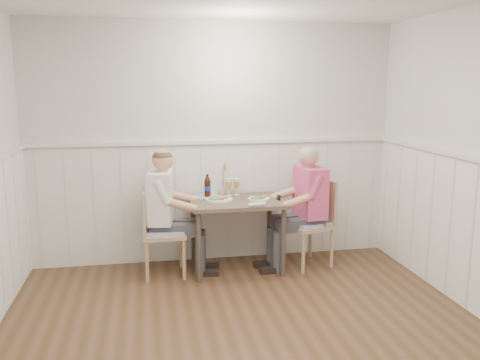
{
  "coord_description": "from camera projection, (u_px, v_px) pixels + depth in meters",
  "views": [
    {
      "loc": [
        -0.74,
        -3.23,
        1.94
      ],
      "look_at": [
        0.17,
        1.64,
        1.0
      ],
      "focal_mm": 38.0,
      "sensor_mm": 36.0,
      "label": 1
    }
  ],
  "objects": [
    {
      "name": "ground_plane",
      "position": [
        258.0,
        360.0,
        3.62
      ],
      "size": [
        4.5,
        4.5,
        0.0
      ],
      "primitive_type": "plane",
      "color": "#4B311C"
    },
    {
      "name": "room_shell",
      "position": [
        260.0,
        149.0,
        3.33
      ],
      "size": [
        4.04,
        4.54,
        2.6
      ],
      "color": "silver",
      "rests_on": "ground"
    },
    {
      "name": "wainscot",
      "position": [
        240.0,
        239.0,
        4.15
      ],
      "size": [
        4.0,
        4.49,
        1.34
      ],
      "color": "silver",
      "rests_on": "ground"
    },
    {
      "name": "dining_table",
      "position": [
        236.0,
        209.0,
        5.3
      ],
      "size": [
        0.96,
        0.7,
        0.75
      ],
      "color": "#4F3F34",
      "rests_on": "ground"
    },
    {
      "name": "chair_right",
      "position": [
        312.0,
        219.0,
        5.46
      ],
      "size": [
        0.56,
        0.56,
        0.93
      ],
      "color": "#9F7D57",
      "rests_on": "ground"
    },
    {
      "name": "chair_left",
      "position": [
        158.0,
        229.0,
        5.15
      ],
      "size": [
        0.43,
        0.43,
        0.91
      ],
      "color": "#9F7D57",
      "rests_on": "ground"
    },
    {
      "name": "man_in_pink",
      "position": [
        306.0,
        216.0,
        5.41
      ],
      "size": [
        0.65,
        0.45,
        1.33
      ],
      "color": "#3F3F47",
      "rests_on": "ground"
    },
    {
      "name": "diner_cream",
      "position": [
        165.0,
        222.0,
        5.2
      ],
      "size": [
        0.65,
        0.45,
        1.32
      ],
      "color": "#3F3F47",
      "rests_on": "ground"
    },
    {
      "name": "plate_man",
      "position": [
        258.0,
        198.0,
        5.3
      ],
      "size": [
        0.24,
        0.24,
        0.06
      ],
      "color": "white",
      "rests_on": "dining_table"
    },
    {
      "name": "plate_diner",
      "position": [
        218.0,
        199.0,
        5.26
      ],
      "size": [
        0.28,
        0.28,
        0.07
      ],
      "color": "white",
      "rests_on": "dining_table"
    },
    {
      "name": "beer_glass_a",
      "position": [
        236.0,
        184.0,
        5.5
      ],
      "size": [
        0.07,
        0.07,
        0.19
      ],
      "color": "silver",
      "rests_on": "dining_table"
    },
    {
      "name": "beer_glass_b",
      "position": [
        229.0,
        184.0,
        5.47
      ],
      "size": [
        0.08,
        0.08,
        0.19
      ],
      "color": "silver",
      "rests_on": "dining_table"
    },
    {
      "name": "beer_bottle",
      "position": [
        207.0,
        187.0,
        5.41
      ],
      "size": [
        0.07,
        0.07,
        0.25
      ],
      "color": "black",
      "rests_on": "dining_table"
    },
    {
      "name": "rolled_napkin",
      "position": [
        257.0,
        204.0,
        5.01
      ],
      "size": [
        0.18,
        0.07,
        0.04
      ],
      "color": "white",
      "rests_on": "dining_table"
    },
    {
      "name": "grass_vase",
      "position": [
        222.0,
        179.0,
        5.52
      ],
      "size": [
        0.04,
        0.04,
        0.38
      ],
      "color": "silver",
      "rests_on": "dining_table"
    },
    {
      "name": "gingham_mat",
      "position": [
        207.0,
        196.0,
        5.47
      ],
      "size": [
        0.32,
        0.29,
        0.01
      ],
      "color": "#5668B0",
      "rests_on": "dining_table"
    }
  ]
}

